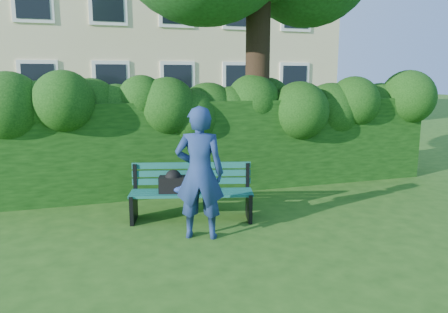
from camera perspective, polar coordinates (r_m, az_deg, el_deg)
name	(u,v)px	position (r m, az deg, el deg)	size (l,w,h in m)	color
ground	(236,222)	(6.99, 1.52, -8.55)	(80.00, 80.00, 0.00)	#224B15
hedge	(200,145)	(8.82, -3.18, 1.49)	(10.00, 1.00, 1.80)	black
park_bench	(187,189)	(6.98, -4.82, -4.26)	(2.01, 1.03, 0.89)	#105352
man_reading	(200,173)	(6.11, -3.20, -2.17)	(0.69, 0.45, 1.88)	navy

